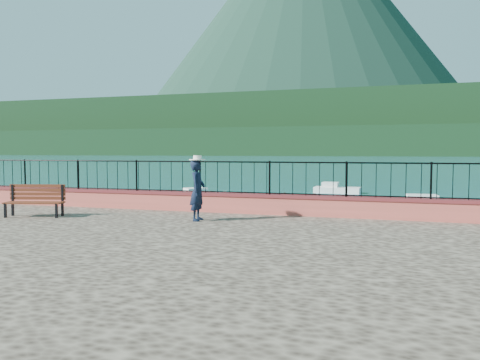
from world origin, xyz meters
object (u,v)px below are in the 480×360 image
Objects in this scene: park_bench at (35,207)px; boat_2 at (435,202)px; person at (198,190)px; boat_0 at (245,216)px; boat_1 at (390,206)px; boat_3 at (204,193)px; boat_4 at (337,187)px.

park_bench is 19.47m from boat_2.
person is 6.96m from boat_0.
boat_1 is at bearing -134.42° from boat_2.
boat_2 is at bearing -49.95° from boat_3.
park_bench is at bearing 92.39° from person.
park_bench is 24.60m from boat_4.
boat_0 is 11.23m from boat_2.
boat_1 is 11.67m from boat_3.
boat_1 is 3.49m from boat_2.
park_bench is at bearing -121.40° from boat_1.
park_bench is 8.49m from boat_0.
boat_2 is at bearing -52.58° from boat_4.
boat_2 is at bearing 46.86° from boat_0.
boat_0 and boat_1 have the same top height.
person is 0.49× the size of boat_4.
park_bench reaches higher than boat_4.
boat_1 is 0.96× the size of boat_2.
person reaches higher than boat_2.
park_bench is at bearing -116.26° from boat_0.
boat_1 is 11.68m from boat_4.
person reaches higher than boat_0.
park_bench is 0.39× the size of boat_2.
boat_0 is 16.53m from boat_4.
boat_4 is at bearing -9.28° from person.
boat_0 is at bearing -138.97° from boat_2.
boat_3 is (-6.14, 15.64, -1.61)m from person.
boat_1 is 1.28× the size of boat_4.
boat_3 and boat_4 have the same top height.
person is at bearing -106.63° from boat_1.
park_bench is 4.76m from person.
boat_4 is at bearing -0.77° from boat_3.
park_bench is 1.05× the size of person.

